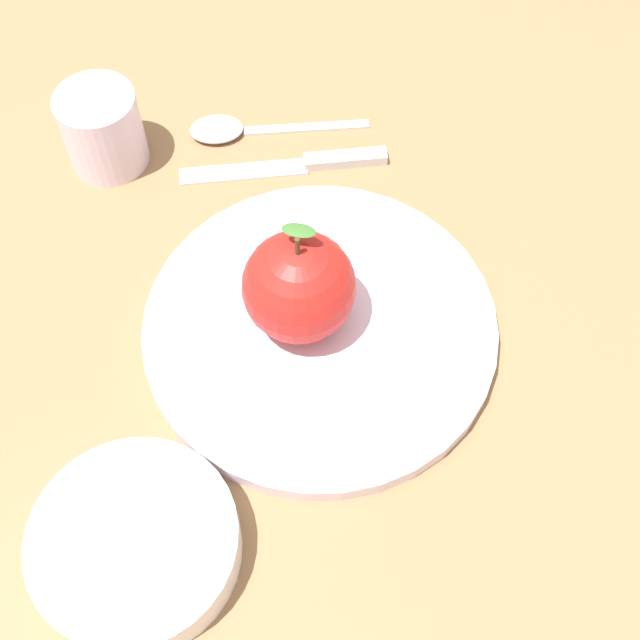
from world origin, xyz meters
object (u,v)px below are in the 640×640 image
dinner_plate (320,327)px  apple (299,287)px  knife (305,164)px  cup (102,126)px  spoon (235,129)px  side_bowl (135,543)px

dinner_plate → apple: 0.05m
dinner_plate → knife: dinner_plate is taller
cup → dinner_plate: bearing=-129.2°
spoon → dinner_plate: bearing=-155.1°
dinner_plate → apple: size_ratio=2.73×
dinner_plate → side_bowl: (-0.18, 0.10, 0.01)m
dinner_plate → cup: bearing=50.8°
apple → spoon: apple is taller
apple → cup: 0.24m
apple → cup: apple is taller
dinner_plate → apple: apple is taller
dinner_plate → spoon: dinner_plate is taller
cup → spoon: cup is taller
dinner_plate → spoon: (0.20, 0.09, -0.00)m
dinner_plate → spoon: size_ratio=1.65×
cup → spoon: (0.04, -0.11, -0.03)m
side_bowl → spoon: size_ratio=0.84×
apple → spoon: (0.20, 0.08, -0.05)m
cup → knife: (0.00, -0.17, -0.04)m
knife → apple: bearing=-175.8°
dinner_plate → knife: size_ratio=1.47×
apple → side_bowl: 0.21m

